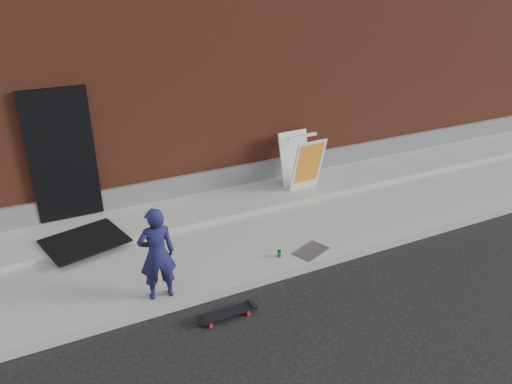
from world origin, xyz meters
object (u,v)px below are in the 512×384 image
skateboard (227,313)px  pizza_sign (302,161)px  child (157,254)px  soda_can (279,254)px

skateboard → pizza_sign: pizza_sign is taller
skateboard → pizza_sign: bearing=44.8°
child → soda_can: size_ratio=12.38×
skateboard → child: bearing=137.3°
child → skateboard: bearing=141.7°
child → soda_can: 2.04m
skateboard → soda_can: size_ratio=7.25×
child → skateboard: child is taller
pizza_sign → soda_can: size_ratio=9.82×
child → skateboard: 1.22m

